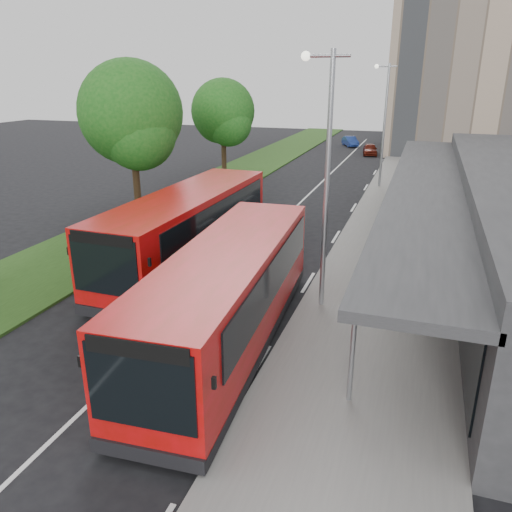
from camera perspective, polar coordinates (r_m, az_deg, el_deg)
The scene contains 15 objects.
ground at distance 16.69m, azimuth -8.38°, elevation -6.69°, with size 120.00×120.00×0.00m, color black.
pavement at distance 34.03m, azimuth 16.59°, elevation 6.68°, with size 5.00×80.00×0.15m, color slate.
grass_verge at distance 36.78m, azimuth -4.21°, elevation 8.37°, with size 5.00×80.00×0.10m, color #203F14.
lane_centre_line at distance 30.00m, azimuth 4.55°, elevation 5.60°, with size 0.12×70.00×0.01m, color silver.
kerb_dashes at distance 33.26m, azimuth 11.83°, elevation 6.68°, with size 0.12×56.00×0.01m.
tree_mid at distance 26.38m, azimuth -14.02°, elevation 14.85°, with size 5.13×5.13×8.25m.
tree_far at distance 37.11m, azimuth -3.77°, elevation 15.74°, with size 4.54×4.54×7.28m.
lamp_post_near at distance 15.71m, azimuth 7.88°, elevation 9.85°, with size 1.44×0.28×8.00m.
lamp_post_far at distance 35.43m, azimuth 14.38°, elevation 15.01°, with size 1.44×0.28×8.00m.
bus_main at distance 14.21m, azimuth -3.16°, elevation -4.64°, with size 3.26×10.61×2.97m.
bus_second at distance 20.13m, azimuth -7.79°, elevation 2.91°, with size 3.03×11.00×3.10m.
litter_bin at distance 24.26m, azimuth 14.51°, elevation 2.89°, with size 0.46×0.46×0.82m, color #311F14.
bollard at distance 32.86m, azimuth 15.32°, elevation 7.40°, with size 0.16×0.16×1.02m, color yellow.
car_near at distance 51.30m, azimuth 12.91°, elevation 11.82°, with size 1.32×3.29×1.12m, color #54150C.
car_far at distance 57.31m, azimuth 10.72°, elevation 12.76°, with size 1.13×3.23×1.06m, color navy.
Camera 1 is at (6.99, -13.21, 7.44)m, focal length 35.00 mm.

